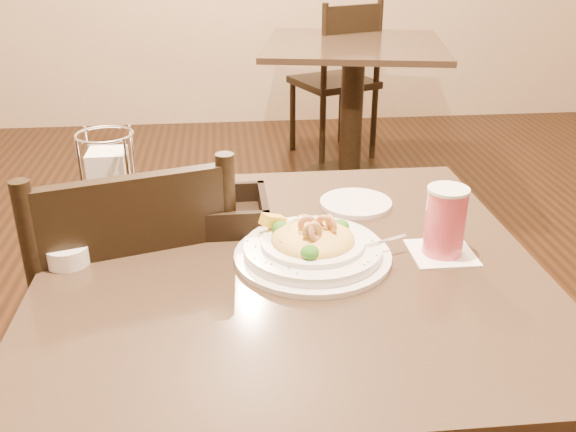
{
  "coord_description": "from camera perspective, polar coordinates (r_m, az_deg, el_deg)",
  "views": [
    {
      "loc": [
        -0.11,
        -1.03,
        1.33
      ],
      "look_at": [
        0.0,
        0.02,
        0.84
      ],
      "focal_mm": 40.0,
      "sensor_mm": 36.0,
      "label": 1
    }
  ],
  "objects": [
    {
      "name": "dining_chair_near",
      "position": [
        1.49,
        -13.22,
        -9.88
      ],
      "size": [
        0.52,
        0.52,
        0.93
      ],
      "rotation": [
        0.0,
        0.0,
        3.43
      ],
      "color": "black",
      "rests_on": "ground"
    },
    {
      "name": "butter_ramekin",
      "position": [
        1.23,
        -19.0,
        -3.26
      ],
      "size": [
        0.09,
        0.09,
        0.03
      ],
      "primitive_type": "cylinder",
      "rotation": [
        0.0,
        0.0,
        0.18
      ],
      "color": "white",
      "rests_on": "main_table"
    },
    {
      "name": "side_plate",
      "position": [
        1.41,
        6.04,
        1.14
      ],
      "size": [
        0.17,
        0.17,
        0.01
      ],
      "primitive_type": "cylinder",
      "rotation": [
        0.0,
        0.0,
        -0.06
      ],
      "color": "white",
      "rests_on": "main_table"
    },
    {
      "name": "bread_basket",
      "position": [
        1.32,
        -6.38,
        0.15
      ],
      "size": [
        0.21,
        0.17,
        0.06
      ],
      "rotation": [
        0.0,
        0.0,
        0.01
      ],
      "color": "black",
      "rests_on": "main_table"
    },
    {
      "name": "main_table",
      "position": [
        1.31,
        0.09,
        -13.21
      ],
      "size": [
        0.9,
        0.9,
        0.76
      ],
      "color": "black",
      "rests_on": "ground"
    },
    {
      "name": "dining_chair_far",
      "position": [
        3.87,
        4.5,
        12.32
      ],
      "size": [
        0.55,
        0.55,
        0.93
      ],
      "rotation": [
        0.0,
        0.0,
        3.53
      ],
      "color": "black",
      "rests_on": "ground"
    },
    {
      "name": "background_table",
      "position": [
        3.46,
        5.75,
        11.16
      ],
      "size": [
        1.05,
        1.05,
        0.76
      ],
      "rotation": [
        0.0,
        0.0,
        -0.19
      ],
      "color": "black",
      "rests_on": "ground"
    },
    {
      "name": "napkin_caddy",
      "position": [
        1.37,
        -15.55,
        2.93
      ],
      "size": [
        0.12,
        0.12,
        0.19
      ],
      "rotation": [
        0.0,
        0.0,
        0.22
      ],
      "color": "silver",
      "rests_on": "main_table"
    },
    {
      "name": "drink_glass",
      "position": [
        1.21,
        13.79,
        -0.51
      ],
      "size": [
        0.12,
        0.12,
        0.13
      ],
      "rotation": [
        0.0,
        0.0,
        0.0
      ],
      "color": "white",
      "rests_on": "main_table"
    },
    {
      "name": "pasta_bowl",
      "position": [
        1.17,
        2.19,
        -2.67
      ],
      "size": [
        0.32,
        0.29,
        0.09
      ],
      "rotation": [
        0.0,
        0.0,
        0.16
      ],
      "color": "white",
      "rests_on": "main_table"
    }
  ]
}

